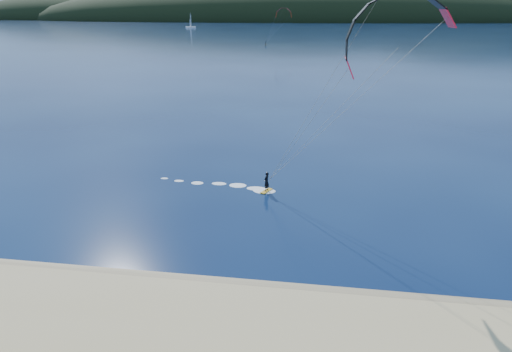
# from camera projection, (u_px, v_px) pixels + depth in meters

# --- Properties ---
(ground) EXTENTS (1800.00, 1800.00, 0.00)m
(ground) POSITION_uv_depth(u_px,v_px,m) (178.00, 343.00, 21.69)
(ground) COLOR black
(ground) RESTS_ON ground
(wet_sand) EXTENTS (220.00, 2.50, 0.10)m
(wet_sand) POSITION_uv_depth(u_px,v_px,m) (202.00, 288.00, 25.85)
(wet_sand) COLOR olive
(wet_sand) RESTS_ON ground
(headland) EXTENTS (1200.00, 310.00, 140.00)m
(headland) POSITION_uv_depth(u_px,v_px,m) (324.00, 20.00, 714.11)
(headland) COLOR black
(headland) RESTS_ON ground
(kitesurfer_near) EXTENTS (23.92, 7.36, 16.61)m
(kitesurfer_near) POSITION_uv_depth(u_px,v_px,m) (389.00, 55.00, 30.57)
(kitesurfer_near) COLOR gold
(kitesurfer_near) RESTS_ON ground
(kitesurfer_far) EXTENTS (12.52, 7.01, 15.11)m
(kitesurfer_far) POSITION_uv_depth(u_px,v_px,m) (283.00, 17.00, 198.19)
(kitesurfer_far) COLOR gold
(kitesurfer_far) RESTS_ON ground
(sailboat) EXTENTS (9.20, 5.85, 12.96)m
(sailboat) POSITION_uv_depth(u_px,v_px,m) (191.00, 27.00, 406.08)
(sailboat) COLOR white
(sailboat) RESTS_ON ground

